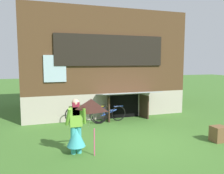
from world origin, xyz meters
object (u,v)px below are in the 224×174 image
at_px(kite, 91,113).
at_px(bicycle_yellow, 86,115).
at_px(bicycle_blue, 109,114).
at_px(person, 76,131).
at_px(wooden_crate, 219,134).

height_order(kite, bicycle_yellow, kite).
distance_m(kite, bicycle_blue, 3.89).
distance_m(person, wooden_crate, 4.59).
bearing_deg(bicycle_yellow, person, -92.01).
relative_size(bicycle_blue, bicycle_yellow, 0.90).
relative_size(person, wooden_crate, 3.14).
height_order(person, bicycle_yellow, person).
height_order(kite, bicycle_blue, kite).
bearing_deg(bicycle_blue, person, -123.91).
xyz_separation_m(person, kite, (0.32, -0.51, 0.59)).
height_order(person, bicycle_blue, person).
xyz_separation_m(person, wooden_crate, (4.54, -0.47, -0.41)).
height_order(bicycle_blue, wooden_crate, bicycle_blue).
xyz_separation_m(bicycle_blue, wooden_crate, (2.66, -3.41, -0.09)).
bearing_deg(bicycle_blue, bicycle_yellow, -178.49).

